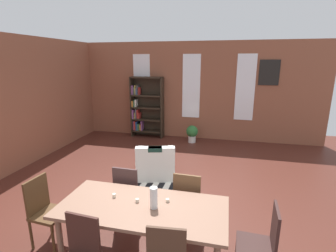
{
  "coord_description": "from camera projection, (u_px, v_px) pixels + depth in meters",
  "views": [
    {
      "loc": [
        1.11,
        -3.78,
        2.45
      ],
      "look_at": [
        -0.09,
        1.3,
        1.08
      ],
      "focal_mm": 26.96,
      "sensor_mm": 36.0,
      "label": 1
    }
  ],
  "objects": [
    {
      "name": "tealight_candle_0",
      "position": [
        114.0,
        195.0,
        3.19
      ],
      "size": [
        0.04,
        0.04,
        0.05
      ],
      "primitive_type": "cylinder",
      "color": "silver",
      "rests_on": "dining_table"
    },
    {
      "name": "tealight_candle_2",
      "position": [
        137.0,
        200.0,
        3.08
      ],
      "size": [
        0.04,
        0.04,
        0.04
      ],
      "primitive_type": "cylinder",
      "color": "silver",
      "rests_on": "dining_table"
    },
    {
      "name": "ground_plane",
      "position": [
        156.0,
        204.0,
        4.42
      ],
      "size": [
        10.61,
        10.61,
        0.0
      ],
      "primitive_type": "plane",
      "color": "#4F241B"
    },
    {
      "name": "window_pane_2",
      "position": [
        245.0,
        88.0,
        7.48
      ],
      "size": [
        0.55,
        0.02,
        1.96
      ],
      "primitive_type": "cube",
      "color": "white"
    },
    {
      "name": "window_pane_0",
      "position": [
        142.0,
        85.0,
        8.2
      ],
      "size": [
        0.55,
        0.02,
        1.96
      ],
      "primitive_type": "cube",
      "color": "white"
    },
    {
      "name": "dining_chair_far_left",
      "position": [
        129.0,
        192.0,
        3.81
      ],
      "size": [
        0.41,
        0.41,
        0.95
      ],
      "color": "#45302F",
      "rests_on": "ground"
    },
    {
      "name": "dining_chair_far_right",
      "position": [
        188.0,
        200.0,
        3.61
      ],
      "size": [
        0.42,
        0.42,
        0.95
      ],
      "color": "brown",
      "rests_on": "ground"
    },
    {
      "name": "vase_on_table",
      "position": [
        154.0,
        198.0,
        2.94
      ],
      "size": [
        0.09,
        0.09,
        0.26
      ],
      "primitive_type": "cylinder",
      "color": "silver",
      "rests_on": "dining_table"
    },
    {
      "name": "dining_table",
      "position": [
        142.0,
        212.0,
        3.02
      ],
      "size": [
        2.01,
        0.91,
        0.76
      ],
      "color": "#8A634E",
      "rests_on": "ground"
    },
    {
      "name": "potted_plant_by_shelf",
      "position": [
        192.0,
        133.0,
        7.7
      ],
      "size": [
        0.36,
        0.36,
        0.53
      ],
      "color": "silver",
      "rests_on": "ground"
    },
    {
      "name": "armchair_white",
      "position": [
        156.0,
        164.0,
        5.46
      ],
      "size": [
        0.98,
        0.98,
        0.75
      ],
      "color": "white",
      "rests_on": "ground"
    },
    {
      "name": "tealight_candle_1",
      "position": [
        168.0,
        200.0,
        3.09
      ],
      "size": [
        0.04,
        0.04,
        0.04
      ],
      "primitive_type": "cylinder",
      "color": "silver",
      "rests_on": "dining_table"
    },
    {
      "name": "dining_chair_head_left",
      "position": [
        45.0,
        209.0,
        3.38
      ],
      "size": [
        0.43,
        0.43,
        0.95
      ],
      "color": "#52361E",
      "rests_on": "ground"
    },
    {
      "name": "framed_picture",
      "position": [
        269.0,
        73.0,
        7.22
      ],
      "size": [
        0.56,
        0.03,
        0.72
      ],
      "primitive_type": "cube",
      "color": "black"
    },
    {
      "name": "dining_chair_head_right",
      "position": [
        262.0,
        243.0,
        2.76
      ],
      "size": [
        0.42,
        0.42,
        0.95
      ],
      "color": "#39221F",
      "rests_on": "ground"
    },
    {
      "name": "back_wall_brick",
      "position": [
        191.0,
        91.0,
        7.94
      ],
      "size": [
        7.92,
        0.12,
        3.01
      ],
      "primitive_type": "cube",
      "color": "brown",
      "rests_on": "ground"
    },
    {
      "name": "striped_rug",
      "position": [
        150.0,
        188.0,
        4.98
      ],
      "size": [
        1.19,
        0.9,
        0.01
      ],
      "color": "black",
      "rests_on": "ground"
    },
    {
      "name": "window_pane_1",
      "position": [
        191.0,
        87.0,
        7.84
      ],
      "size": [
        0.55,
        0.02,
        1.96
      ],
      "primitive_type": "cube",
      "color": "white"
    },
    {
      "name": "bookshelf_tall",
      "position": [
        145.0,
        108.0,
        8.16
      ],
      "size": [
        1.05,
        0.34,
        1.94
      ],
      "color": "#2D2319",
      "rests_on": "ground"
    }
  ]
}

